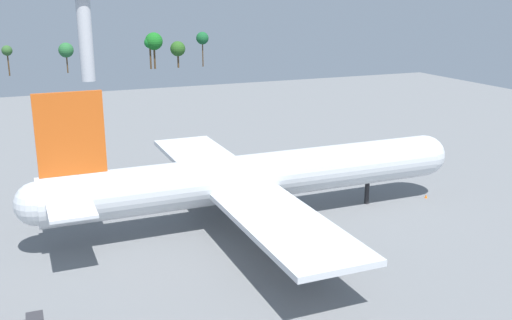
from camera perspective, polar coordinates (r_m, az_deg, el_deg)
The scene contains 5 objects.
ground_plane at distance 84.24m, azimuth -0.00°, elevation -5.91°, with size 254.85×254.85×0.00m, color slate.
cargo_airplane at distance 81.97m, azimuth -0.15°, elevation -1.70°, with size 63.71×57.16×20.02m.
safety_cone_nose at distance 97.06m, azimuth 16.19°, elevation -3.39°, with size 0.43×0.43×0.62m, color orange.
control_tower at distance 228.41m, azimuth -16.35°, elevation 12.69°, with size 10.05×10.05×35.63m.
tree_line_backdrop at distance 258.87m, azimuth -12.76°, elevation 10.79°, with size 111.39×7.58×15.62m.
Camera 1 is at (-30.25, -72.21, 31.09)m, focal length 41.17 mm.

